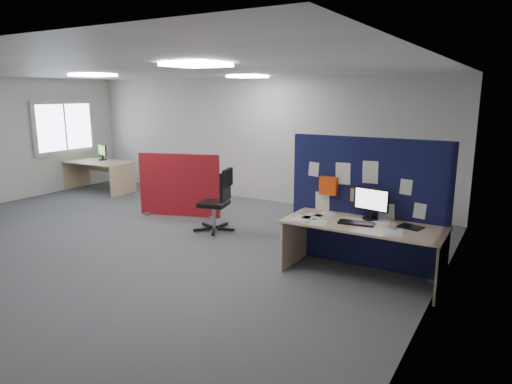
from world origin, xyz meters
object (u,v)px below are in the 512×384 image
at_px(monitor_main, 371,202).
at_px(second_desk, 100,168).
at_px(main_desk, 364,234).
at_px(office_chair, 220,197).
at_px(navy_divider, 365,203).
at_px(monitor_second, 102,152).
at_px(red_divider, 179,186).

distance_m(monitor_main, second_desk, 7.49).
xyz_separation_m(main_desk, office_chair, (-2.76, 0.66, 0.05)).
bearing_deg(navy_divider, office_chair, 173.30).
distance_m(monitor_main, office_chair, 2.84).
distance_m(monitor_second, office_chair, 4.79).
bearing_deg(office_chair, second_desk, 149.33).
bearing_deg(navy_divider, monitor_second, 166.35).
distance_m(red_divider, second_desk, 3.34).
distance_m(second_desk, monitor_second, 0.42).
relative_size(second_desk, office_chair, 1.58).
xyz_separation_m(navy_divider, main_desk, (0.11, -0.35, -0.33)).
xyz_separation_m(red_divider, monitor_second, (-3.30, 1.01, 0.34)).
relative_size(main_desk, red_divider, 1.28).
distance_m(main_desk, monitor_main, 0.43).
bearing_deg(main_desk, second_desk, 165.05).
xyz_separation_m(monitor_main, office_chair, (-2.78, 0.49, -0.35)).
bearing_deg(office_chair, monitor_main, -24.77).
xyz_separation_m(red_divider, office_chair, (1.26, -0.43, 0.02)).
height_order(main_desk, office_chair, office_chair).
bearing_deg(monitor_second, main_desk, 1.09).
xyz_separation_m(main_desk, red_divider, (-4.03, 1.10, 0.03)).
xyz_separation_m(main_desk, monitor_second, (-7.32, 2.10, 0.37)).
distance_m(red_divider, office_chair, 1.34).
relative_size(navy_divider, monitor_main, 4.51).
xyz_separation_m(second_desk, office_chair, (4.50, -1.28, 0.06)).
relative_size(monitor_main, monitor_second, 1.17).
bearing_deg(monitor_main, second_desk, 175.67).
distance_m(navy_divider, office_chair, 2.68).
distance_m(main_desk, monitor_second, 7.63).
distance_m(navy_divider, main_desk, 0.49).
xyz_separation_m(monitor_main, red_divider, (-4.04, 0.92, -0.36)).
xyz_separation_m(monitor_second, office_chair, (4.56, -1.44, -0.32)).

